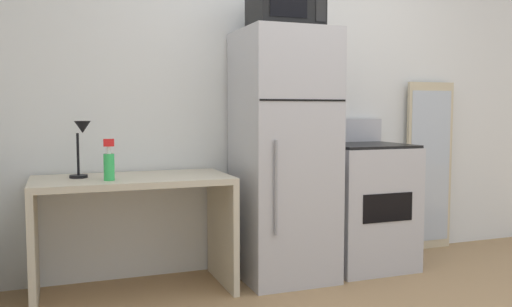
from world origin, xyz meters
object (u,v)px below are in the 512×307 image
object	(u,v)px
desk	(133,212)
desk_lamp	(81,139)
spray_bottle	(109,164)
refrigerator	(283,156)
microwave	(285,10)
oven_range	(364,204)
leaning_mirror	(429,166)

from	to	relation	value
desk	desk_lamp	xyz separation A→B (m)	(-0.30, 0.05, 0.46)
spray_bottle	refrigerator	size ratio (longest dim) A/B	0.15
microwave	oven_range	size ratio (longest dim) A/B	0.42
microwave	leaning_mirror	distance (m)	1.87
desk_lamp	oven_range	size ratio (longest dim) A/B	0.32
oven_range	leaning_mirror	size ratio (longest dim) A/B	0.79
desk	desk_lamp	size ratio (longest dim) A/B	3.45
desk_lamp	oven_range	distance (m)	2.06
refrigerator	leaning_mirror	world-z (taller)	refrigerator
desk	desk_lamp	world-z (taller)	desk_lamp
refrigerator	leaning_mirror	distance (m)	1.49
refrigerator	microwave	bearing A→B (deg)	-89.68
microwave	leaning_mirror	size ratio (longest dim) A/B	0.33
desk	leaning_mirror	xyz separation A→B (m)	(2.48, 0.27, 0.17)
desk_lamp	refrigerator	distance (m)	1.34
oven_range	microwave	bearing A→B (deg)	-176.24
desk_lamp	refrigerator	bearing A→B (deg)	-2.79
oven_range	leaning_mirror	distance (m)	0.86
spray_bottle	oven_range	bearing A→B (deg)	4.35
desk_lamp	leaning_mirror	distance (m)	2.80
spray_bottle	microwave	world-z (taller)	microwave
desk	microwave	world-z (taller)	microwave
microwave	desk_lamp	bearing A→B (deg)	176.30
refrigerator	oven_range	world-z (taller)	refrigerator
desk_lamp	leaning_mirror	world-z (taller)	leaning_mirror
refrigerator	leaning_mirror	bearing A→B (deg)	10.83
desk_lamp	leaning_mirror	bearing A→B (deg)	4.39
spray_bottle	desk_lamp	bearing A→B (deg)	128.58
desk_lamp	spray_bottle	xyz separation A→B (m)	(0.15, -0.18, -0.14)
spray_bottle	refrigerator	distance (m)	1.19
microwave	leaning_mirror	bearing A→B (deg)	11.63
refrigerator	desk	bearing A→B (deg)	179.38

